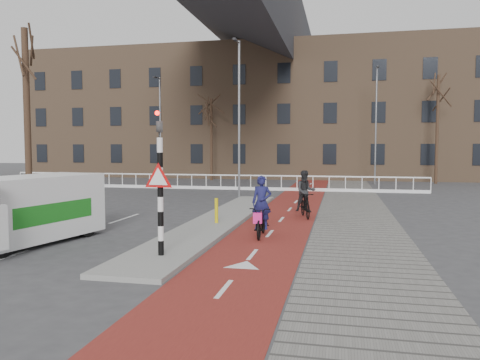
# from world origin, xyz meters

# --- Properties ---
(ground) EXTENTS (120.00, 120.00, 0.00)m
(ground) POSITION_xyz_m (0.00, 0.00, 0.00)
(ground) COLOR #38383A
(ground) RESTS_ON ground
(bike_lane) EXTENTS (2.50, 60.00, 0.01)m
(bike_lane) POSITION_xyz_m (1.50, 10.00, 0.01)
(bike_lane) COLOR maroon
(bike_lane) RESTS_ON ground
(sidewalk) EXTENTS (3.00, 60.00, 0.01)m
(sidewalk) POSITION_xyz_m (4.30, 10.00, 0.01)
(sidewalk) COLOR slate
(sidewalk) RESTS_ON ground
(curb_island) EXTENTS (1.80, 16.00, 0.12)m
(curb_island) POSITION_xyz_m (-0.70, 4.00, 0.06)
(curb_island) COLOR gray
(curb_island) RESTS_ON ground
(traffic_signal) EXTENTS (0.80, 0.80, 3.68)m
(traffic_signal) POSITION_xyz_m (-0.60, -2.02, 1.99)
(traffic_signal) COLOR black
(traffic_signal) RESTS_ON curb_island
(bollard) EXTENTS (0.12, 0.12, 0.87)m
(bollard) POSITION_xyz_m (-0.55, 3.04, 0.55)
(bollard) COLOR #D3BA0B
(bollard) RESTS_ON curb_island
(cyclist_near) EXTENTS (0.72, 1.83, 1.89)m
(cyclist_near) POSITION_xyz_m (1.33, 1.41, 0.64)
(cyclist_near) COLOR black
(cyclist_near) RESTS_ON bike_lane
(cyclist_far) EXTENTS (0.92, 1.78, 1.86)m
(cyclist_far) POSITION_xyz_m (2.36, 5.62, 0.78)
(cyclist_far) COLOR black
(cyclist_far) RESTS_ON bike_lane
(van) EXTENTS (2.65, 4.77, 1.94)m
(van) POSITION_xyz_m (-5.04, -1.04, 1.02)
(van) COLOR silver
(van) RESTS_ON ground
(railing) EXTENTS (28.00, 0.10, 0.99)m
(railing) POSITION_xyz_m (-5.00, 17.00, 0.31)
(railing) COLOR silver
(railing) RESTS_ON ground
(townhouse_row) EXTENTS (46.00, 10.00, 15.90)m
(townhouse_row) POSITION_xyz_m (-3.00, 32.00, 7.81)
(townhouse_row) COLOR #7F6047
(townhouse_row) RESTS_ON ground
(tree_left) EXTENTS (0.31, 0.31, 8.44)m
(tree_left) POSITION_xyz_m (-11.14, 7.33, 4.22)
(tree_left) COLOR #312015
(tree_left) RESTS_ON ground
(tree_mid) EXTENTS (0.22, 0.22, 6.82)m
(tree_mid) POSITION_xyz_m (-6.98, 25.37, 3.41)
(tree_mid) COLOR #312015
(tree_mid) RESTS_ON ground
(tree_right) EXTENTS (0.23, 0.23, 8.22)m
(tree_right) POSITION_xyz_m (10.81, 25.21, 4.11)
(tree_right) COLOR #312015
(tree_right) RESTS_ON ground
(streetlight_near) EXTENTS (0.12, 0.12, 8.33)m
(streetlight_near) POSITION_xyz_m (-1.60, 11.63, 4.16)
(streetlight_near) COLOR slate
(streetlight_near) RESTS_ON ground
(streetlight_left) EXTENTS (0.12, 0.12, 8.02)m
(streetlight_left) POSITION_xyz_m (-9.71, 20.80, 4.01)
(streetlight_left) COLOR slate
(streetlight_left) RESTS_ON ground
(streetlight_right) EXTENTS (0.12, 0.12, 8.74)m
(streetlight_right) POSITION_xyz_m (6.23, 23.82, 4.37)
(streetlight_right) COLOR slate
(streetlight_right) RESTS_ON ground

